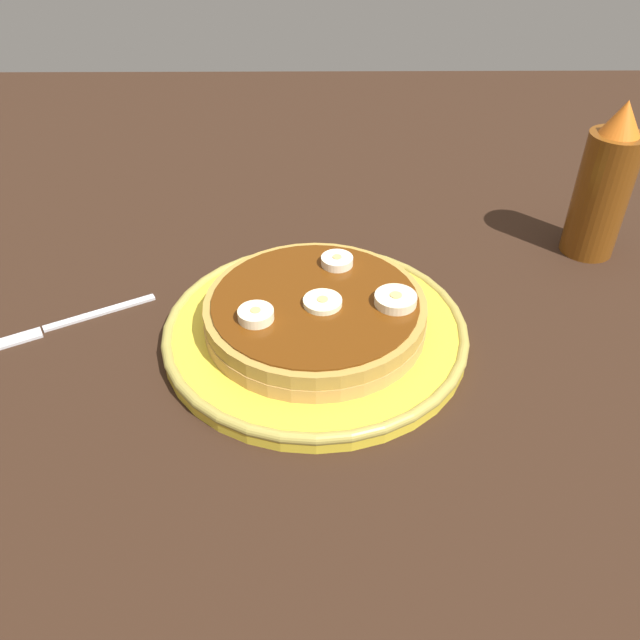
{
  "coord_description": "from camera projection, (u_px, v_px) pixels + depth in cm",
  "views": [
    {
      "loc": [
        -0.38,
        -40.62,
        33.74
      ],
      "look_at": [
        0.0,
        0.0,
        1.87
      ],
      "focal_mm": 36.16,
      "sensor_mm": 36.0,
      "label": 1
    }
  ],
  "objects": [
    {
      "name": "ground_plane",
      "position": [
        320.0,
        352.0,
        0.54
      ],
      "size": [
        140.0,
        140.0,
        3.0
      ],
      "primitive_type": "cube",
      "color": "black"
    },
    {
      "name": "plate",
      "position": [
        320.0,
        330.0,
        0.52
      ],
      "size": [
        24.61,
        24.61,
        1.54
      ],
      "color": "yellow",
      "rests_on": "ground_plane"
    },
    {
      "name": "pancake_stack",
      "position": [
        315.0,
        313.0,
        0.51
      ],
      "size": [
        17.7,
        18.12,
        2.62
      ],
      "color": "tan",
      "rests_on": "plate"
    },
    {
      "name": "banana_slice_0",
      "position": [
        327.0,
        303.0,
        0.5
      ],
      "size": [
        3.04,
        3.04,
        0.69
      ],
      "color": "#F5F0BF",
      "rests_on": "pancake_stack"
    },
    {
      "name": "banana_slice_1",
      "position": [
        341.0,
        262.0,
        0.54
      ],
      "size": [
        2.69,
        2.69,
        0.96
      ],
      "color": "#F6E6C4",
      "rests_on": "pancake_stack"
    },
    {
      "name": "banana_slice_2",
      "position": [
        400.0,
        300.0,
        0.5
      ],
      "size": [
        3.3,
        3.3,
        1.0
      ],
      "color": "beige",
      "rests_on": "pancake_stack"
    },
    {
      "name": "banana_slice_3",
      "position": [
        261.0,
        315.0,
        0.48
      ],
      "size": [
        2.73,
        2.73,
        1.04
      ],
      "color": "#FAECBD",
      "rests_on": "pancake_stack"
    },
    {
      "name": "fork",
      "position": [
        74.0,
        320.0,
        0.54
      ],
      "size": [
        11.88,
        7.08,
        0.5
      ],
      "color": "silver",
      "rests_on": "ground_plane"
    },
    {
      "name": "syrup_bottle",
      "position": [
        607.0,
        188.0,
        0.59
      ],
      "size": [
        4.98,
        4.98,
        14.83
      ],
      "color": "brown",
      "rests_on": "ground_plane"
    }
  ]
}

